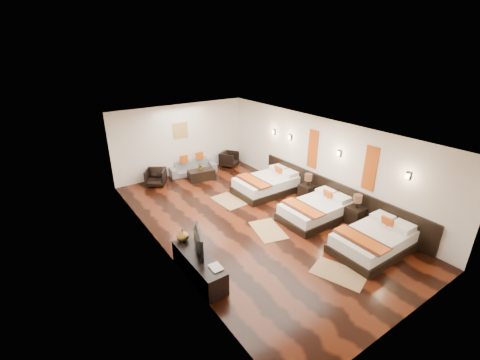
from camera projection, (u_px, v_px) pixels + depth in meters
floor at (251, 221)px, 9.90m from camera, size 5.50×9.50×0.01m
ceiling at (253, 130)px, 8.80m from camera, size 5.50×9.50×0.01m
back_wall at (181, 140)px, 12.95m from camera, size 5.50×0.01×2.80m
left_wall at (161, 203)px, 7.92m from camera, size 0.01×9.50×2.80m
right_wall at (319, 160)px, 10.78m from camera, size 0.01×9.50×2.80m
headboard_panel at (334, 195)px, 10.53m from camera, size 0.08×6.60×0.90m
bed_near at (374, 241)px, 8.40m from camera, size 2.16×1.36×0.82m
bed_mid at (316, 210)px, 9.92m from camera, size 2.14×1.35×0.82m
bed_far at (267, 184)px, 11.70m from camera, size 2.27×1.43×0.87m
nightstand_a at (355, 213)px, 9.65m from camera, size 0.47×0.47×0.93m
nightstand_b at (307, 190)px, 11.14m from camera, size 0.47×0.47×0.93m
jute_mat_near at (339, 273)px, 7.65m from camera, size 1.12×1.38×0.01m
jute_mat_mid at (268, 230)px, 9.40m from camera, size 1.02×1.35×0.01m
jute_mat_far at (229, 201)px, 11.12m from camera, size 0.82×1.24×0.01m
tv_console at (199, 267)px, 7.45m from camera, size 0.50×1.80×0.55m
tv at (195, 241)px, 7.42m from camera, size 0.44×0.93×0.54m
book at (211, 269)px, 6.91m from camera, size 0.25×0.33×0.03m
figurine at (183, 235)px, 7.88m from camera, size 0.39×0.39×0.33m
sofa at (192, 167)px, 13.31m from camera, size 1.98×1.01×0.55m
armchair_left at (156, 177)px, 12.21m from camera, size 0.97×0.98×0.65m
armchair_right at (229, 159)px, 14.12m from camera, size 0.95×0.95×0.63m
coffee_table at (201, 175)px, 12.77m from camera, size 1.06×0.64×0.40m
table_plant at (201, 166)px, 12.69m from camera, size 0.33×0.31×0.29m
orange_panel_a at (370, 169)px, 9.22m from camera, size 0.04×0.40×1.30m
orange_panel_b at (313, 149)px, 10.88m from camera, size 0.04×0.40×1.30m
sconce_near at (408, 176)px, 8.31m from camera, size 0.07×0.12×0.18m
sconce_mid at (339, 153)px, 9.98m from camera, size 0.07×0.12×0.18m
sconce_far at (290, 137)px, 11.65m from camera, size 0.07×0.12×0.18m
sconce_lounge at (274, 132)px, 12.33m from camera, size 0.07×0.12×0.18m
gold_artwork at (180, 130)px, 12.78m from camera, size 0.60×0.04×0.60m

